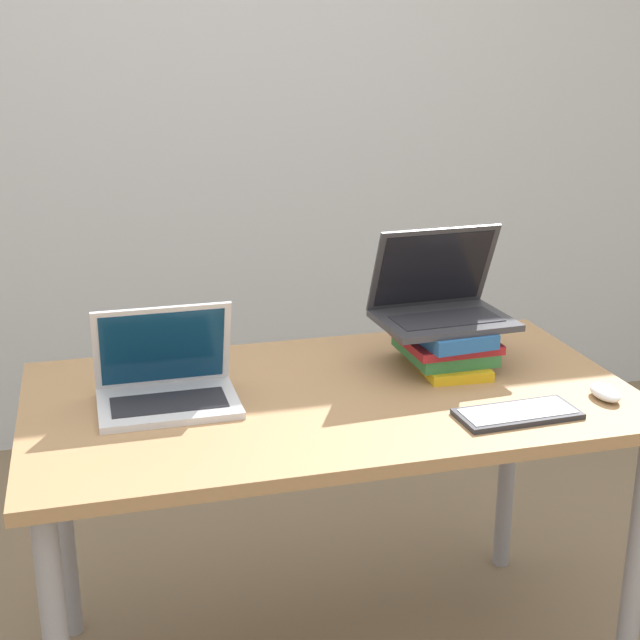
# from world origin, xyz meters

# --- Properties ---
(wall_back) EXTENTS (8.00, 0.05, 2.70)m
(wall_back) POSITION_xyz_m (0.00, 1.96, 1.35)
(wall_back) COLOR silver
(wall_back) RESTS_ON ground_plane
(desk) EXTENTS (1.41, 0.77, 0.78)m
(desk) POSITION_xyz_m (0.00, 0.38, 0.69)
(desk) COLOR #9E754C
(desk) RESTS_ON ground_plane
(laptop_left) EXTENTS (0.31, 0.23, 0.23)m
(laptop_left) POSITION_xyz_m (-0.38, 0.42, 0.82)
(laptop_left) COLOR silver
(laptop_left) RESTS_ON desk
(book_stack) EXTENTS (0.22, 0.27, 0.11)m
(book_stack) POSITION_xyz_m (0.32, 0.48, 0.83)
(book_stack) COLOR gold
(book_stack) RESTS_ON desk
(laptop_on_books) EXTENTS (0.33, 0.26, 0.24)m
(laptop_on_books) POSITION_xyz_m (0.31, 0.50, 0.94)
(laptop_on_books) COLOR #333338
(laptop_on_books) RESTS_ON book_stack
(wireless_keyboard) EXTENTS (0.27, 0.13, 0.01)m
(wireless_keyboard) POSITION_xyz_m (0.36, 0.15, 0.78)
(wireless_keyboard) COLOR #28282D
(wireless_keyboard) RESTS_ON desk
(mouse) EXTENTS (0.06, 0.10, 0.03)m
(mouse) POSITION_xyz_m (0.60, 0.18, 0.79)
(mouse) COLOR white
(mouse) RESTS_ON desk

